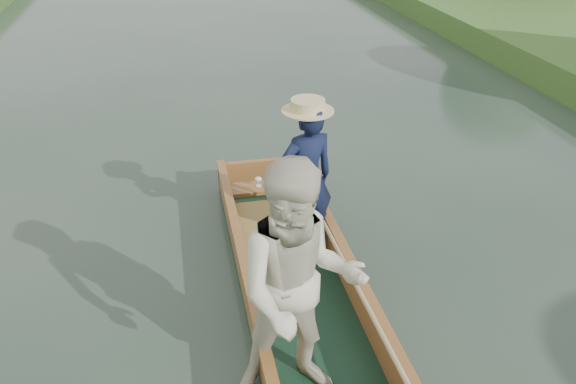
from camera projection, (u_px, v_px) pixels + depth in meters
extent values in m
plane|color=#283D30|center=(300.00, 305.00, 5.53)|extent=(120.00, 120.00, 0.00)
cube|color=#133320|center=(301.00, 302.00, 5.51)|extent=(1.10, 5.00, 0.08)
cube|color=#9B5E30|center=(248.00, 293.00, 5.33)|extent=(0.08, 5.00, 0.32)
cube|color=#9B5E30|center=(351.00, 279.00, 5.51)|extent=(0.08, 5.00, 0.32)
cube|color=#9B5E30|center=(259.00, 171.00, 7.51)|extent=(1.10, 0.08, 0.32)
cube|color=#9B5E30|center=(248.00, 278.00, 5.24)|extent=(0.10, 5.00, 0.04)
cube|color=#9B5E30|center=(352.00, 264.00, 5.42)|extent=(0.10, 5.00, 0.04)
cube|color=#9B5E30|center=(267.00, 187.00, 7.00)|extent=(0.94, 0.30, 0.05)
imported|color=#101633|center=(306.00, 179.00, 5.87)|extent=(0.69, 0.54, 1.68)
cylinder|color=beige|center=(308.00, 107.00, 5.48)|extent=(0.52, 0.52, 0.12)
imported|color=beige|center=(300.00, 289.00, 4.04)|extent=(1.04, 0.84, 2.04)
cube|color=#A56835|center=(268.00, 228.00, 6.39)|extent=(0.85, 0.90, 0.22)
sphere|color=tan|center=(293.00, 214.00, 6.24)|extent=(0.19, 0.19, 0.19)
sphere|color=tan|center=(293.00, 203.00, 6.16)|extent=(0.14, 0.14, 0.14)
sphere|color=tan|center=(289.00, 199.00, 6.12)|extent=(0.05, 0.05, 0.05)
sphere|color=tan|center=(298.00, 198.00, 6.14)|extent=(0.05, 0.05, 0.05)
sphere|color=tan|center=(295.00, 207.00, 6.12)|extent=(0.06, 0.06, 0.06)
sphere|color=tan|center=(286.00, 214.00, 6.20)|extent=(0.07, 0.07, 0.07)
sphere|color=tan|center=(301.00, 212.00, 6.23)|extent=(0.07, 0.07, 0.07)
sphere|color=tan|center=(289.00, 222.00, 6.25)|extent=(0.08, 0.08, 0.08)
sphere|color=tan|center=(298.00, 221.00, 6.27)|extent=(0.08, 0.08, 0.08)
cylinder|color=silver|center=(258.00, 186.00, 6.97)|extent=(0.07, 0.07, 0.01)
cylinder|color=silver|center=(258.00, 183.00, 6.95)|extent=(0.01, 0.01, 0.08)
ellipsoid|color=silver|center=(258.00, 179.00, 6.92)|extent=(0.09, 0.09, 0.05)
cylinder|color=tan|center=(355.00, 283.00, 5.11)|extent=(0.04, 4.12, 0.19)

